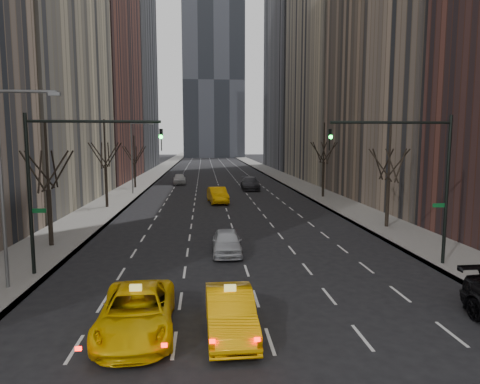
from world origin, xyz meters
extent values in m
cube|color=slate|center=(-12.25, 70.00, 0.07)|extent=(4.50, 320.00, 0.15)
cube|color=slate|center=(12.25, 70.00, 0.07)|extent=(4.50, 320.00, 0.15)
cube|color=brown|center=(-21.50, 66.00, 22.00)|extent=(14.00, 28.00, 44.00)
cube|color=#5D5E62|center=(-21.50, 96.00, 30.00)|extent=(14.00, 30.00, 60.00)
cube|color=#BEB191|center=(21.50, 64.00, 25.00)|extent=(14.00, 28.00, 50.00)
cube|color=#5D5E62|center=(21.50, 95.00, 29.00)|extent=(14.00, 30.00, 58.00)
cube|color=black|center=(2.00, 170.00, 60.00)|extent=(24.00, 24.00, 120.00)
cylinder|color=black|center=(-12.00, 18.00, 1.93)|extent=(0.28, 0.28, 3.57)
cylinder|color=black|center=(-12.00, 18.00, 5.84)|extent=(0.16, 0.16, 4.25)
cylinder|color=black|center=(-11.85, 18.85, 4.95)|extent=(0.42, 1.80, 2.52)
cylinder|color=black|center=(-11.19, 18.29, 4.95)|extent=(1.74, 0.72, 2.52)
cylinder|color=black|center=(-11.34, 17.45, 4.95)|extent=(1.46, 1.25, 2.52)
cylinder|color=black|center=(-12.15, 17.15, 4.95)|extent=(0.42, 1.80, 2.52)
cylinder|color=black|center=(-12.81, 17.71, 4.95)|extent=(1.74, 0.72, 2.52)
cylinder|color=black|center=(-12.66, 18.55, 4.95)|extent=(1.46, 1.25, 2.52)
cylinder|color=black|center=(-12.00, 34.00, 2.15)|extent=(0.28, 0.28, 3.99)
cylinder|color=black|center=(-12.00, 34.00, 6.52)|extent=(0.16, 0.16, 4.75)
cylinder|color=black|center=(-11.85, 34.85, 5.37)|extent=(0.42, 1.80, 2.52)
cylinder|color=black|center=(-11.19, 34.29, 5.37)|extent=(1.74, 0.72, 2.52)
cylinder|color=black|center=(-11.34, 33.45, 5.37)|extent=(1.46, 1.25, 2.52)
cylinder|color=black|center=(-12.15, 33.15, 5.37)|extent=(0.42, 1.80, 2.52)
cylinder|color=black|center=(-12.81, 33.71, 5.37)|extent=(1.74, 0.72, 2.52)
cylinder|color=black|center=(-12.66, 34.55, 5.37)|extent=(1.46, 1.25, 2.52)
cylinder|color=black|center=(-12.00, 52.00, 1.83)|extent=(0.28, 0.28, 3.36)
cylinder|color=black|center=(-12.00, 52.00, 5.51)|extent=(0.16, 0.16, 4.00)
cylinder|color=black|center=(-11.85, 52.85, 4.74)|extent=(0.42, 1.80, 2.52)
cylinder|color=black|center=(-11.19, 52.29, 4.74)|extent=(1.74, 0.72, 2.52)
cylinder|color=black|center=(-11.34, 51.45, 4.74)|extent=(1.46, 1.25, 2.52)
cylinder|color=black|center=(-12.15, 51.15, 4.74)|extent=(0.42, 1.80, 2.52)
cylinder|color=black|center=(-12.81, 51.71, 4.74)|extent=(1.74, 0.72, 2.52)
cylinder|color=black|center=(-12.66, 52.55, 4.74)|extent=(1.46, 1.25, 2.52)
cylinder|color=black|center=(12.00, 22.00, 1.93)|extent=(0.28, 0.28, 3.57)
cylinder|color=black|center=(12.00, 22.00, 5.84)|extent=(0.16, 0.16, 4.25)
cylinder|color=black|center=(12.15, 22.85, 4.95)|extent=(0.42, 1.80, 2.52)
cylinder|color=black|center=(12.81, 22.29, 4.95)|extent=(1.74, 0.72, 2.52)
cylinder|color=black|center=(12.66, 21.45, 4.95)|extent=(1.46, 1.25, 2.52)
cylinder|color=black|center=(11.85, 21.15, 4.95)|extent=(0.42, 1.80, 2.52)
cylinder|color=black|center=(11.19, 21.71, 4.95)|extent=(1.74, 0.72, 2.52)
cylinder|color=black|center=(11.34, 22.55, 4.95)|extent=(1.46, 1.25, 2.52)
cylinder|color=black|center=(12.00, 40.00, 2.15)|extent=(0.28, 0.28, 3.99)
cylinder|color=black|center=(12.00, 40.00, 6.52)|extent=(0.16, 0.16, 4.75)
cylinder|color=black|center=(12.15, 40.85, 5.37)|extent=(0.42, 1.80, 2.52)
cylinder|color=black|center=(12.81, 40.29, 5.37)|extent=(1.74, 0.72, 2.52)
cylinder|color=black|center=(12.66, 39.45, 5.37)|extent=(1.46, 1.25, 2.52)
cylinder|color=black|center=(11.85, 39.15, 5.37)|extent=(0.42, 1.80, 2.52)
cylinder|color=black|center=(11.19, 39.71, 5.37)|extent=(1.74, 0.72, 2.52)
cylinder|color=black|center=(11.34, 40.55, 5.37)|extent=(1.46, 1.25, 2.52)
cylinder|color=black|center=(-10.80, 12.00, 4.15)|extent=(0.18, 0.18, 8.00)
cylinder|color=black|center=(-7.55, 12.00, 7.75)|extent=(6.50, 0.14, 0.14)
imported|color=black|center=(-4.30, 12.00, 6.85)|extent=(0.18, 0.22, 1.10)
sphere|color=#0CFF33|center=(-4.30, 11.82, 7.00)|extent=(0.20, 0.20, 0.20)
cube|color=#0C5926|center=(-10.40, 12.00, 3.35)|extent=(0.70, 0.04, 0.22)
cylinder|color=black|center=(10.80, 12.00, 4.15)|extent=(0.18, 0.18, 8.00)
cylinder|color=black|center=(7.55, 12.00, 7.75)|extent=(6.50, 0.14, 0.14)
imported|color=black|center=(4.30, 12.00, 6.85)|extent=(0.18, 0.22, 1.10)
sphere|color=#0CFF33|center=(4.30, 11.82, 7.00)|extent=(0.20, 0.20, 0.20)
cube|color=#0C5926|center=(10.40, 12.00, 3.35)|extent=(0.70, 0.04, 0.22)
cylinder|color=slate|center=(-11.20, 10.00, 4.65)|extent=(0.16, 0.16, 9.00)
cylinder|color=slate|center=(-9.90, 10.00, 8.95)|extent=(2.60, 0.14, 0.14)
cube|color=slate|center=(-8.70, 10.00, 8.85)|extent=(0.50, 0.22, 0.15)
cylinder|color=slate|center=(-11.20, 45.00, 4.65)|extent=(0.16, 0.16, 9.00)
cylinder|color=slate|center=(-9.90, 45.00, 8.95)|extent=(2.60, 0.14, 0.14)
cube|color=slate|center=(-8.70, 45.00, 8.85)|extent=(0.50, 0.22, 0.15)
imported|color=yellow|center=(-4.62, 5.04, 0.78)|extent=(2.89, 5.75, 1.56)
imported|color=#F9A805|center=(-1.32, 4.74, 0.78)|extent=(1.75, 4.77, 1.56)
imported|color=#B0B3B9|center=(-0.85, 15.46, 0.73)|extent=(1.80, 4.34, 1.47)
imported|color=#FFAD05|center=(-0.72, 36.83, 0.86)|extent=(2.42, 5.38, 1.71)
imported|color=#2F2F34|center=(4.20, 49.00, 0.87)|extent=(2.57, 6.03, 1.73)
imported|color=silver|center=(-6.01, 57.41, 0.82)|extent=(2.20, 4.93, 1.64)
camera|label=1|loc=(-2.20, -9.75, 6.83)|focal=32.00mm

